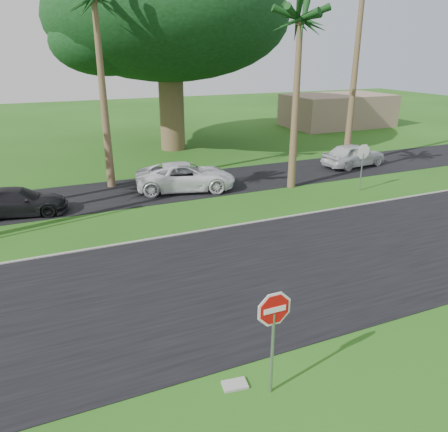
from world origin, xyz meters
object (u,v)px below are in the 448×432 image
stop_sign_near (274,323)px  car_pickup (354,155)px  car_minivan (186,177)px  stop_sign_far (363,158)px  car_dark (18,202)px

stop_sign_near → car_pickup: bearing=46.5°
stop_sign_near → car_minivan: bearing=78.3°
car_minivan → car_pickup: bearing=-73.4°
stop_sign_far → car_dark: 16.94m
stop_sign_far → car_dark: size_ratio=0.62×
stop_sign_far → car_dark: stop_sign_far is taller
stop_sign_far → car_pickup: size_ratio=0.61×
stop_sign_near → car_minivan: (3.04, 14.74, -1.05)m
car_dark → car_minivan: bearing=-76.4°
car_minivan → car_pickup: 11.48m
stop_sign_near → car_dark: 15.09m
stop_sign_near → car_pickup: size_ratio=0.61×
stop_sign_near → car_dark: bearing=109.8°
stop_sign_near → stop_sign_far: (11.50, 11.00, 0.00)m
car_dark → car_pickup: (19.61, 1.14, 0.12)m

